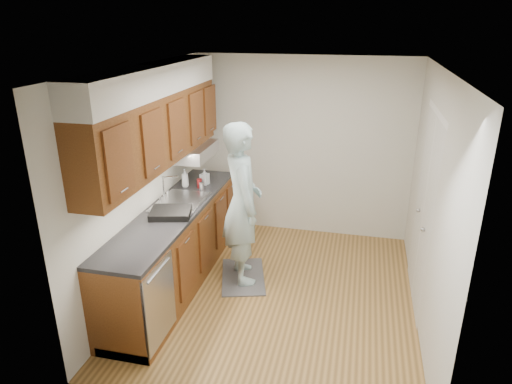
{
  "coord_description": "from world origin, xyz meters",
  "views": [
    {
      "loc": [
        0.78,
        -4.37,
        2.94
      ],
      "look_at": [
        -0.31,
        0.25,
        1.12
      ],
      "focal_mm": 32.0,
      "sensor_mm": 36.0,
      "label": 1
    }
  ],
  "objects_px": {
    "steel_can": "(202,187)",
    "person": "(242,193)",
    "soap_bottle_b": "(205,176)",
    "soda_can": "(200,183)",
    "dish_rack": "(171,213)",
    "soap_bottle_a": "(185,178)"
  },
  "relations": [
    {
      "from": "person",
      "to": "soap_bottle_b",
      "type": "bearing_deg",
      "value": 21.96
    },
    {
      "from": "person",
      "to": "soda_can",
      "type": "distance_m",
      "value": 0.81
    },
    {
      "from": "soda_can",
      "to": "dish_rack",
      "type": "bearing_deg",
      "value": -90.43
    },
    {
      "from": "soap_bottle_b",
      "to": "soda_can",
      "type": "distance_m",
      "value": 0.14
    },
    {
      "from": "person",
      "to": "steel_can",
      "type": "relative_size",
      "value": 20.13
    },
    {
      "from": "person",
      "to": "dish_rack",
      "type": "distance_m",
      "value": 0.82
    },
    {
      "from": "soap_bottle_a",
      "to": "steel_can",
      "type": "distance_m",
      "value": 0.28
    },
    {
      "from": "person",
      "to": "soda_can",
      "type": "relative_size",
      "value": 18.55
    },
    {
      "from": "soap_bottle_b",
      "to": "steel_can",
      "type": "height_order",
      "value": "soap_bottle_b"
    },
    {
      "from": "soap_bottle_a",
      "to": "soap_bottle_b",
      "type": "distance_m",
      "value": 0.25
    },
    {
      "from": "steel_can",
      "to": "soap_bottle_a",
      "type": "bearing_deg",
      "value": 159.3
    },
    {
      "from": "person",
      "to": "dish_rack",
      "type": "xyz_separation_m",
      "value": [
        -0.68,
        -0.45,
        -0.12
      ]
    },
    {
      "from": "soap_bottle_a",
      "to": "dish_rack",
      "type": "distance_m",
      "value": 0.91
    },
    {
      "from": "person",
      "to": "soda_can",
      "type": "bearing_deg",
      "value": 30.06
    },
    {
      "from": "soap_bottle_a",
      "to": "soda_can",
      "type": "height_order",
      "value": "soap_bottle_a"
    },
    {
      "from": "person",
      "to": "soda_can",
      "type": "height_order",
      "value": "person"
    },
    {
      "from": "soap_bottle_b",
      "to": "steel_can",
      "type": "bearing_deg",
      "value": -79.6
    },
    {
      "from": "soap_bottle_a",
      "to": "dish_rack",
      "type": "relative_size",
      "value": 0.57
    },
    {
      "from": "soap_bottle_a",
      "to": "dish_rack",
      "type": "xyz_separation_m",
      "value": [
        0.18,
        -0.89,
        -0.09
      ]
    },
    {
      "from": "steel_can",
      "to": "person",
      "type": "bearing_deg",
      "value": -29.53
    },
    {
      "from": "person",
      "to": "steel_can",
      "type": "distance_m",
      "value": 0.71
    },
    {
      "from": "soap_bottle_b",
      "to": "soap_bottle_a",
      "type": "bearing_deg",
      "value": -146.9
    }
  ]
}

